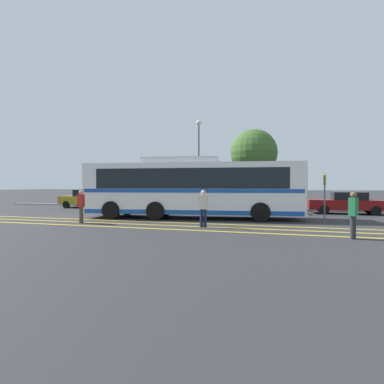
# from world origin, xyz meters

# --- Properties ---
(ground_plane) EXTENTS (220.00, 220.00, 0.00)m
(ground_plane) POSITION_xyz_m (0.00, 0.00, 0.00)
(ground_plane) COLOR #2D2D30
(lane_strip_0) EXTENTS (31.99, 0.20, 0.01)m
(lane_strip_0) POSITION_xyz_m (0.89, -2.35, 0.00)
(lane_strip_0) COLOR gold
(lane_strip_0) RESTS_ON ground_plane
(lane_strip_1) EXTENTS (31.99, 0.20, 0.01)m
(lane_strip_1) POSITION_xyz_m (0.89, -3.45, 0.00)
(lane_strip_1) COLOR gold
(lane_strip_1) RESTS_ON ground_plane
(lane_strip_2) EXTENTS (31.99, 0.20, 0.01)m
(lane_strip_2) POSITION_xyz_m (0.89, -4.58, 0.00)
(lane_strip_2) COLOR gold
(lane_strip_2) RESTS_ON ground_plane
(curb_strip) EXTENTS (39.99, 0.36, 0.15)m
(curb_strip) POSITION_xyz_m (0.89, 6.92, 0.07)
(curb_strip) COLOR #99999E
(curb_strip) RESTS_ON ground_plane
(transit_bus) EXTENTS (12.49, 4.07, 3.43)m
(transit_bus) POSITION_xyz_m (0.87, -0.15, 1.77)
(transit_bus) COLOR white
(transit_bus) RESTS_ON ground_plane
(parked_car_0) EXTENTS (4.23, 2.23, 1.51)m
(parked_car_0) POSITION_xyz_m (-9.85, 5.21, 0.76)
(parked_car_0) COLOR olive
(parked_car_0) RESTS_ON ground_plane
(parked_car_1) EXTENTS (4.43, 2.13, 1.52)m
(parked_car_1) POSITION_xyz_m (-3.51, 5.13, 0.75)
(parked_car_1) COLOR #335B33
(parked_car_1) RESTS_ON ground_plane
(parked_car_2) EXTENTS (4.58, 2.10, 1.47)m
(parked_car_2) POSITION_xyz_m (2.81, 4.85, 0.75)
(parked_car_2) COLOR navy
(parked_car_2) RESTS_ON ground_plane
(parked_car_3) EXTENTS (4.75, 1.93, 1.44)m
(parked_car_3) POSITION_xyz_m (9.97, 5.10, 0.73)
(parked_car_3) COLOR maroon
(parked_car_3) RESTS_ON ground_plane
(pedestrian_0) EXTENTS (0.39, 0.47, 1.66)m
(pedestrian_0) POSITION_xyz_m (8.11, -4.94, 0.94)
(pedestrian_0) COLOR #2D2D33
(pedestrian_0) RESTS_ON ground_plane
(pedestrian_1) EXTENTS (0.42, 0.23, 1.65)m
(pedestrian_1) POSITION_xyz_m (2.37, -3.52, 0.94)
(pedestrian_1) COLOR #191E38
(pedestrian_1) RESTS_ON ground_plane
(pedestrian_2) EXTENTS (0.33, 0.46, 1.64)m
(pedestrian_2) POSITION_xyz_m (-3.79, -3.79, 0.93)
(pedestrian_2) COLOR brown
(pedestrian_2) RESTS_ON ground_plane
(bus_stop_sign) EXTENTS (0.08, 0.40, 2.49)m
(bus_stop_sign) POSITION_xyz_m (7.84, -0.27, 1.57)
(bus_stop_sign) COLOR #59595E
(bus_stop_sign) RESTS_ON ground_plane
(street_lamp) EXTENTS (0.42, 0.42, 7.33)m
(street_lamp) POSITION_xyz_m (-0.81, 7.84, 4.73)
(street_lamp) COLOR #59595E
(street_lamp) RESTS_ON ground_plane
(tree_0) EXTENTS (4.24, 4.24, 6.98)m
(tree_0) POSITION_xyz_m (3.46, 11.34, 4.85)
(tree_0) COLOR #513823
(tree_0) RESTS_ON ground_plane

